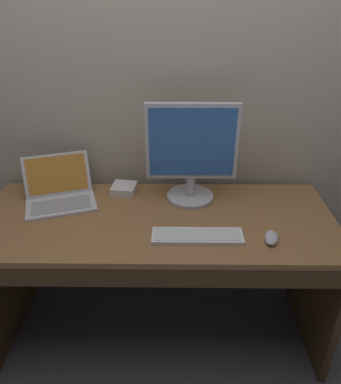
% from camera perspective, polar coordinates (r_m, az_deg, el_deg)
% --- Properties ---
extents(ground_plane, '(14.00, 14.00, 0.00)m').
position_cam_1_polar(ground_plane, '(2.33, -1.75, -20.21)').
color(ground_plane, '#4C4C51').
extents(back_wall, '(4.40, 0.04, 3.01)m').
position_cam_1_polar(back_wall, '(1.93, -1.99, 21.15)').
color(back_wall, '#ADA38E').
rests_on(back_wall, ground).
extents(desk, '(1.71, 0.69, 0.78)m').
position_cam_1_polar(desk, '(1.92, -2.03, -9.33)').
color(desk, olive).
rests_on(desk, ground).
extents(laptop_silver, '(0.41, 0.38, 0.21)m').
position_cam_1_polar(laptop_silver, '(2.00, -16.44, 0.01)').
color(laptop_silver, silver).
rests_on(laptop_silver, desk).
extents(external_monitor, '(0.44, 0.24, 0.51)m').
position_cam_1_polar(external_monitor, '(1.85, 3.19, 5.81)').
color(external_monitor, '#B7B7BC').
rests_on(external_monitor, desk).
extents(wired_keyboard, '(0.40, 0.12, 0.02)m').
position_cam_1_polar(wired_keyboard, '(1.67, 4.08, -6.65)').
color(wired_keyboard, white).
rests_on(wired_keyboard, desk).
extents(computer_mouse, '(0.08, 0.12, 0.03)m').
position_cam_1_polar(computer_mouse, '(1.71, 15.00, -6.68)').
color(computer_mouse, '#B7B7BC').
rests_on(computer_mouse, desk).
extents(external_drive_box, '(0.14, 0.14, 0.04)m').
position_cam_1_polar(external_drive_box, '(2.03, -7.03, 0.51)').
color(external_drive_box, silver).
rests_on(external_drive_box, desk).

